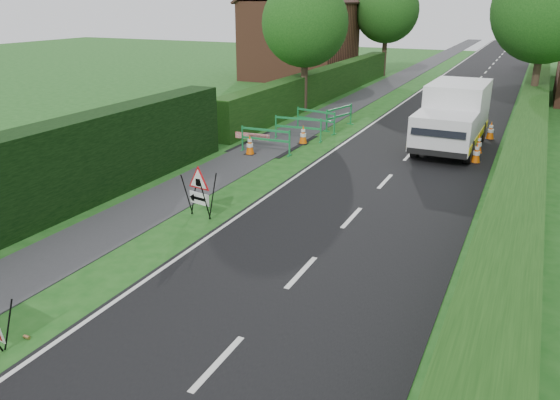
% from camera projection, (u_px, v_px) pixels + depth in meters
% --- Properties ---
extents(ground, '(120.00, 120.00, 0.00)m').
position_uv_depth(ground, '(180.00, 270.00, 12.05)').
color(ground, '#194E16').
rests_on(ground, ground).
extents(road_surface, '(6.00, 90.00, 0.02)m').
position_uv_depth(road_surface, '(479.00, 79.00, 40.78)').
color(road_surface, black).
rests_on(road_surface, ground).
extents(footpath, '(2.00, 90.00, 0.02)m').
position_uv_depth(footpath, '(406.00, 75.00, 42.98)').
color(footpath, '#2D2D30').
rests_on(footpath, ground).
extents(hedge_west_near, '(1.10, 18.00, 2.50)m').
position_uv_depth(hedge_west_near, '(19.00, 231.00, 14.05)').
color(hedge_west_near, black).
rests_on(hedge_west_near, ground).
extents(hedge_west_far, '(1.00, 24.00, 1.80)m').
position_uv_depth(hedge_west_far, '(323.00, 99.00, 32.74)').
color(hedge_west_far, '#14380F').
rests_on(hedge_west_far, ground).
extents(hedge_east, '(1.20, 50.00, 1.50)m').
position_uv_depth(hedge_east, '(527.00, 141.00, 23.05)').
color(hedge_east, '#14380F').
rests_on(hedge_east, ground).
extents(house_west, '(7.50, 7.40, 7.88)m').
position_uv_depth(house_west, '(300.00, 38.00, 40.52)').
color(house_west, brown).
rests_on(house_west, ground).
extents(tree_nw, '(4.40, 4.40, 6.70)m').
position_uv_depth(tree_nw, '(305.00, 23.00, 27.63)').
color(tree_nw, '#2D2116').
rests_on(tree_nw, ground).
extents(tree_ne, '(5.20, 5.20, 7.79)m').
position_uv_depth(tree_ne, '(547.00, 9.00, 26.40)').
color(tree_ne, '#2D2116').
rests_on(tree_ne, ground).
extents(tree_fw, '(4.80, 4.80, 7.24)m').
position_uv_depth(tree_fw, '(387.00, 11.00, 41.10)').
color(tree_fw, '#2D2116').
rests_on(tree_fw, ground).
extents(tree_fe, '(4.20, 4.20, 6.33)m').
position_uv_depth(tree_fe, '(546.00, 20.00, 40.32)').
color(tree_fe, '#2D2116').
rests_on(tree_fe, ground).
extents(triangle_sign, '(0.98, 0.98, 1.23)m').
position_uv_depth(triangle_sign, '(198.00, 188.00, 14.67)').
color(triangle_sign, black).
rests_on(triangle_sign, ground).
extents(works_van, '(2.29, 5.58, 2.52)m').
position_uv_depth(works_van, '(453.00, 115.00, 21.43)').
color(works_van, silver).
rests_on(works_van, ground).
extents(traffic_cone_0, '(0.38, 0.38, 0.79)m').
position_uv_depth(traffic_cone_0, '(477.00, 153.00, 19.78)').
color(traffic_cone_0, black).
rests_on(traffic_cone_0, ground).
extents(traffic_cone_1, '(0.38, 0.38, 0.79)m').
position_uv_depth(traffic_cone_1, '(478.00, 144.00, 20.99)').
color(traffic_cone_1, black).
rests_on(traffic_cone_1, ground).
extents(traffic_cone_2, '(0.38, 0.38, 0.79)m').
position_uv_depth(traffic_cone_2, '(491.00, 130.00, 23.15)').
color(traffic_cone_2, black).
rests_on(traffic_cone_2, ground).
extents(traffic_cone_3, '(0.38, 0.38, 0.79)m').
position_uv_depth(traffic_cone_3, '(250.00, 145.00, 20.86)').
color(traffic_cone_3, black).
rests_on(traffic_cone_3, ground).
extents(traffic_cone_4, '(0.38, 0.38, 0.79)m').
position_uv_depth(traffic_cone_4, '(303.00, 135.00, 22.42)').
color(traffic_cone_4, black).
rests_on(traffic_cone_4, ground).
extents(ped_barrier_0, '(2.07, 0.41, 1.00)m').
position_uv_depth(ped_barrier_0, '(266.00, 137.00, 20.97)').
color(ped_barrier_0, '#177E3B').
rests_on(ped_barrier_0, ground).
extents(ped_barrier_1, '(2.08, 0.53, 1.00)m').
position_uv_depth(ped_barrier_1, '(298.00, 125.00, 22.95)').
color(ped_barrier_1, '#177E3B').
rests_on(ped_barrier_1, ground).
extents(ped_barrier_2, '(2.08, 0.82, 1.00)m').
position_uv_depth(ped_barrier_2, '(316.00, 118.00, 24.47)').
color(ped_barrier_2, '#177E3B').
rests_on(ped_barrier_2, ground).
extents(ped_barrier_3, '(0.85, 2.08, 1.00)m').
position_uv_depth(ped_barrier_3, '(339.00, 114.00, 25.16)').
color(ped_barrier_3, '#177E3B').
rests_on(ped_barrier_3, ground).
extents(redwhite_plank, '(1.50, 0.12, 0.25)m').
position_uv_depth(redwhite_plank, '(252.00, 147.00, 22.06)').
color(redwhite_plank, red).
rests_on(redwhite_plank, ground).
extents(litter_can, '(0.12, 0.07, 0.07)m').
position_uv_depth(litter_can, '(27.00, 339.00, 9.60)').
color(litter_can, '#BF7F4C').
rests_on(litter_can, ground).
extents(hatchback_car, '(2.10, 3.67, 1.18)m').
position_uv_depth(hatchback_car, '(458.00, 89.00, 32.65)').
color(hatchback_car, silver).
rests_on(hatchback_car, ground).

